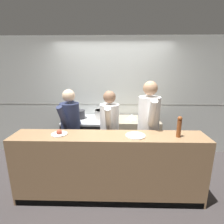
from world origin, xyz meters
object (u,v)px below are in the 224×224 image
object	(u,v)px
chef_sous	(110,131)
chef_line	(148,128)
plated_dish_main	(59,133)
stock_pot	(79,114)
plated_dish_appetiser	(135,136)
chef_head_cook	(71,130)
mixing_bowl_steel	(132,116)
pepper_mill	(179,126)
oven_range	(89,139)
sauce_pot	(102,114)

from	to	relation	value
chef_sous	chef_line	distance (m)	0.67
plated_dish_main	chef_line	xyz separation A→B (m)	(1.36, 0.47, -0.07)
chef_sous	stock_pot	bearing A→B (deg)	138.06
plated_dish_appetiser	stock_pot	bearing A→B (deg)	130.28
plated_dish_main	chef_head_cook	distance (m)	0.58
mixing_bowl_steel	chef_head_cook	world-z (taller)	chef_head_cook
plated_dish_main	chef_sous	world-z (taller)	chef_sous
plated_dish_main	pepper_mill	size ratio (longest dim) A/B	0.76
plated_dish_appetiser	chef_line	bearing A→B (deg)	61.93
plated_dish_appetiser	chef_head_cook	distance (m)	1.23
plated_dish_appetiser	chef_line	size ratio (longest dim) A/B	0.16
pepper_mill	chef_sous	xyz separation A→B (m)	(-0.98, 0.58, -0.30)
mixing_bowl_steel	plated_dish_appetiser	distance (m)	1.22
stock_pot	chef_line	xyz separation A→B (m)	(1.33, -0.74, -0.02)
pepper_mill	chef_line	size ratio (longest dim) A/B	0.17
oven_range	chef_head_cook	size ratio (longest dim) A/B	0.64
mixing_bowl_steel	chef_line	distance (m)	0.74
chef_line	plated_dish_appetiser	bearing A→B (deg)	-118.75
stock_pot	chef_sous	distance (m)	0.96
oven_range	chef_line	world-z (taller)	chef_line
oven_range	plated_dish_appetiser	distance (m)	1.58
chef_line	chef_head_cook	bearing A→B (deg)	175.64
sauce_pot	chef_head_cook	size ratio (longest dim) A/B	0.19
oven_range	sauce_pot	bearing A→B (deg)	2.99
plated_dish_appetiser	pepper_mill	distance (m)	0.61
plated_dish_appetiser	chef_line	world-z (taller)	chef_line
plated_dish_main	sauce_pot	bearing A→B (deg)	66.40
chef_head_cook	pepper_mill	bearing A→B (deg)	-4.81
oven_range	stock_pot	size ratio (longest dim) A/B	4.02
mixing_bowl_steel	chef_sous	size ratio (longest dim) A/B	0.14
stock_pot	chef_line	world-z (taller)	chef_line
stock_pot	chef_sous	world-z (taller)	chef_sous
chef_head_cook	plated_dish_appetiser	bearing A→B (deg)	-13.73
sauce_pot	plated_dish_appetiser	distance (m)	1.34
mixing_bowl_steel	plated_dish_main	world-z (taller)	plated_dish_main
stock_pot	sauce_pot	bearing A→B (deg)	-4.69
oven_range	chef_sous	xyz separation A→B (m)	(0.47, -0.62, 0.43)
mixing_bowl_steel	pepper_mill	xyz separation A→B (m)	(0.54, -1.22, 0.22)
sauce_pot	oven_range	bearing A→B (deg)	-177.01
oven_range	chef_sous	bearing A→B (deg)	-52.80
oven_range	chef_line	size ratio (longest dim) A/B	0.58
plated_dish_appetiser	chef_head_cook	xyz separation A→B (m)	(-1.07, 0.59, -0.14)
mixing_bowl_steel	chef_head_cook	bearing A→B (deg)	-151.08
sauce_pot	plated_dish_main	distance (m)	1.29
stock_pot	chef_head_cook	size ratio (longest dim) A/B	0.16
oven_range	plated_dish_appetiser	bearing A→B (deg)	-54.29
plated_dish_main	plated_dish_appetiser	world-z (taller)	plated_dish_main
stock_pot	chef_sous	size ratio (longest dim) A/B	0.16
pepper_mill	mixing_bowl_steel	bearing A→B (deg)	113.61
sauce_pot	stock_pot	bearing A→B (deg)	175.31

